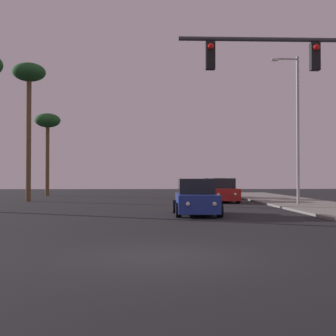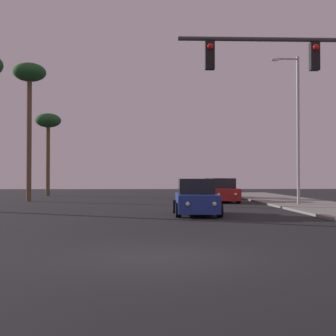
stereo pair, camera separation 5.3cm
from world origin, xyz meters
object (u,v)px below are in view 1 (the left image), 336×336
at_px(car_blue, 196,198).
at_px(traffic_light_mast, 328,86).
at_px(palm_tree_mid, 29,81).
at_px(car_black, 214,189).
at_px(palm_tree_far, 48,124).
at_px(car_red, 222,191).
at_px(street_lamp, 296,122).

relative_size(car_blue, traffic_light_mast, 0.62).
bearing_deg(traffic_light_mast, palm_tree_mid, 127.16).
relative_size(traffic_light_mast, palm_tree_mid, 0.69).
height_order(car_black, car_blue, same).
distance_m(palm_tree_far, palm_tree_mid, 10.24).
bearing_deg(car_red, car_black, -94.12).
height_order(car_red, palm_tree_far, palm_tree_far).
bearing_deg(traffic_light_mast, palm_tree_far, 117.86).
distance_m(car_red, palm_tree_mid, 16.14).
distance_m(car_red, street_lamp, 7.43).
relative_size(car_black, car_blue, 1.00).
bearing_deg(palm_tree_far, traffic_light_mast, -62.14).
bearing_deg(street_lamp, car_blue, -136.03).
bearing_deg(car_black, palm_tree_mid, 14.99).
relative_size(car_blue, palm_tree_far, 0.56).
xyz_separation_m(car_black, palm_tree_far, (-14.99, 5.91, 5.98)).
bearing_deg(street_lamp, car_red, 129.47).
relative_size(car_blue, car_red, 1.00).
relative_size(car_blue, street_lamp, 0.48).
bearing_deg(car_black, car_red, 86.40).
xyz_separation_m(car_blue, traffic_light_mast, (3.68, -6.64, 3.95)).
bearing_deg(traffic_light_mast, car_blue, 118.99).
bearing_deg(traffic_light_mast, car_black, 91.32).
distance_m(car_blue, palm_tree_far, 26.33).
bearing_deg(palm_tree_mid, palm_tree_far, 94.79).
bearing_deg(car_blue, car_red, -103.37).
xyz_separation_m(traffic_light_mast, palm_tree_mid, (-14.69, 19.39, 4.08)).
relative_size(palm_tree_far, palm_tree_mid, 0.77).
distance_m(car_black, traffic_light_mast, 23.81).
height_order(car_black, car_red, same).
bearing_deg(traffic_light_mast, car_red, 92.54).
height_order(car_red, street_lamp, street_lamp).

